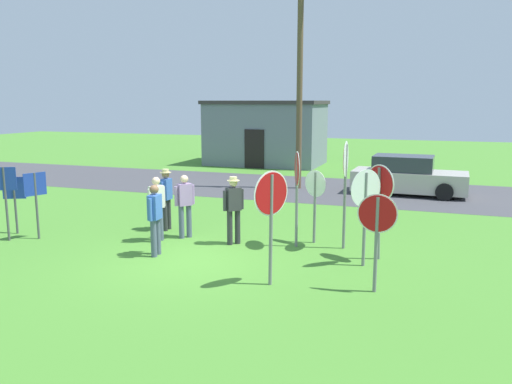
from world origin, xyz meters
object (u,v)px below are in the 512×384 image
object	(u,v)px
stop_sign_tallest	(315,194)
person_holding_notes	(155,216)
parked_car_on_street	(408,177)
person_in_teal	(165,195)
utility_pole	(300,83)
stop_sign_rear_right	(365,200)
stop_sign_nearest	(297,181)
info_panel_leftmost	(14,195)
stop_sign_leaning_left	(377,226)
stop_sign_rear_left	(271,207)
person_in_dark_shirt	(234,206)
stop_sign_far_back	(345,175)
person_in_blue	(157,205)
info_panel_middle	(5,190)
stop_sign_leaning_right	(380,195)
info_panel_rightmost	(36,193)
person_on_left	(184,201)

from	to	relation	value
stop_sign_tallest	person_holding_notes	distance (m)	4.04
parked_car_on_street	person_in_teal	world-z (taller)	person_in_teal
utility_pole	person_in_teal	size ratio (longest dim) A/B	4.77
stop_sign_rear_right	stop_sign_tallest	world-z (taller)	stop_sign_rear_right
stop_sign_nearest	info_panel_leftmost	bearing A→B (deg)	-170.23
stop_sign_rear_right	person_in_teal	distance (m)	5.90
stop_sign_leaning_left	parked_car_on_street	bearing A→B (deg)	90.06
stop_sign_rear_left	stop_sign_tallest	distance (m)	3.34
parked_car_on_street	stop_sign_nearest	xyz separation A→B (m)	(-2.21, -8.59, 0.97)
utility_pole	person_in_dark_shirt	xyz separation A→B (m)	(0.62, -8.83, -3.35)
parked_car_on_street	stop_sign_far_back	bearing A→B (deg)	-97.22
stop_sign_leaning_left	person_holding_notes	world-z (taller)	stop_sign_leaning_left
stop_sign_leaning_left	stop_sign_tallest	size ratio (longest dim) A/B	1.01
parked_car_on_street	person_in_blue	distance (m)	10.93
stop_sign_rear_left	info_panel_middle	distance (m)	7.52
stop_sign_leaning_right	info_panel_middle	xyz separation A→B (m)	(-9.28, -1.55, -0.18)
utility_pole	info_panel_leftmost	bearing A→B (deg)	-118.85
info_panel_rightmost	person_holding_notes	bearing A→B (deg)	-4.38
stop_sign_rear_right	person_holding_notes	size ratio (longest dim) A/B	1.28
stop_sign_nearest	info_panel_leftmost	xyz separation A→B (m)	(-7.59, -1.31, -0.58)
parked_car_on_street	person_in_blue	size ratio (longest dim) A/B	2.58
person_in_dark_shirt	info_panel_leftmost	world-z (taller)	person_in_dark_shirt
stop_sign_far_back	person_on_left	world-z (taller)	stop_sign_far_back
stop_sign_tallest	utility_pole	bearing A→B (deg)	107.52
person_in_blue	info_panel_rightmost	size ratio (longest dim) A/B	0.96
utility_pole	person_in_teal	xyz separation A→B (m)	(-1.73, -8.10, -3.32)
person_holding_notes	stop_sign_nearest	bearing A→B (deg)	32.16
stop_sign_rear_right	person_on_left	bearing A→B (deg)	170.10
utility_pole	stop_sign_leaning_right	world-z (taller)	utility_pole
parked_car_on_street	stop_sign_far_back	xyz separation A→B (m)	(-1.06, -8.37, 1.16)
stop_sign_tallest	stop_sign_nearest	bearing A→B (deg)	-124.94
stop_sign_rear_left	person_holding_notes	bearing A→B (deg)	162.75
person_in_teal	person_on_left	bearing A→B (deg)	-32.76
person_in_dark_shirt	info_panel_leftmost	size ratio (longest dim) A/B	1.10
parked_car_on_street	stop_sign_tallest	size ratio (longest dim) A/B	2.31
person_in_blue	info_panel_middle	bearing A→B (deg)	-161.47
info_panel_middle	person_in_teal	bearing A→B (deg)	35.51
parked_car_on_street	person_in_teal	bearing A→B (deg)	-126.83
info_panel_rightmost	person_on_left	bearing A→B (deg)	21.29
parked_car_on_street	person_in_teal	distance (m)	10.21
stop_sign_rear_left	stop_sign_tallest	world-z (taller)	stop_sign_rear_left
stop_sign_nearest	info_panel_rightmost	xyz separation A→B (m)	(-6.63, -1.55, -0.44)
person_in_blue	person_on_left	bearing A→B (deg)	48.29
utility_pole	stop_sign_far_back	xyz separation A→B (m)	(3.33, -8.29, -2.49)
stop_sign_leaning_left	info_panel_middle	size ratio (longest dim) A/B	0.99
utility_pole	info_panel_leftmost	xyz separation A→B (m)	(-5.41, -9.82, -3.25)
person_on_left	info_panel_leftmost	xyz separation A→B (m)	(-4.56, -1.16, 0.10)
stop_sign_leaning_right	stop_sign_rear_right	xyz separation A→B (m)	(-0.24, -0.58, -0.03)
person_in_blue	person_holding_notes	world-z (taller)	same
person_in_blue	info_panel_middle	world-z (taller)	info_panel_middle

